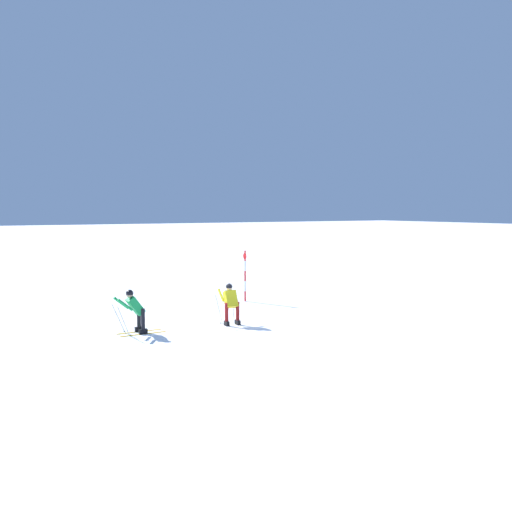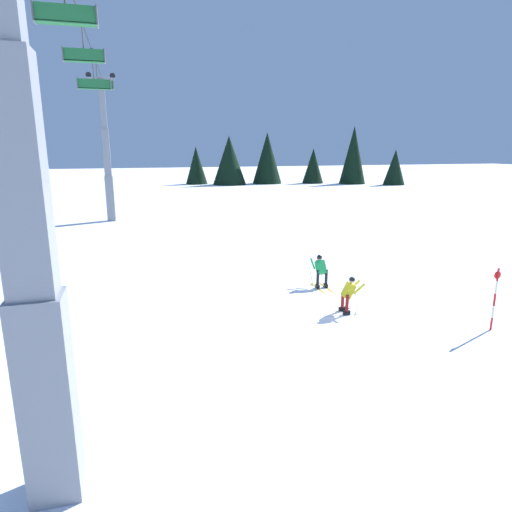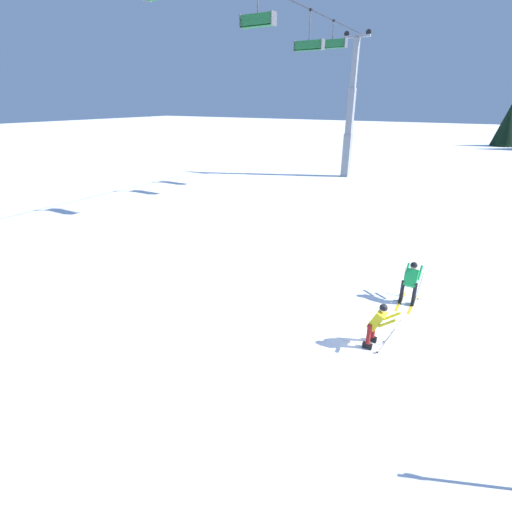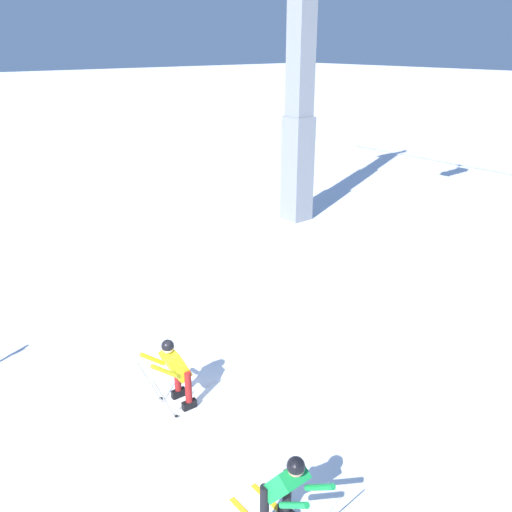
{
  "view_description": "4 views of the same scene",
  "coord_description": "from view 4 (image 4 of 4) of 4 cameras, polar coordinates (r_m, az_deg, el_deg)",
  "views": [
    {
      "loc": [
        8.84,
        17.75,
        4.18
      ],
      "look_at": [
        -0.16,
        2.46,
        2.66
      ],
      "focal_mm": 39.14,
      "sensor_mm": 36.0,
      "label": 1
    },
    {
      "loc": [
        -15.36,
        8.23,
        6.4
      ],
      "look_at": [
        -1.05,
        4.16,
        2.74
      ],
      "focal_mm": 31.14,
      "sensor_mm": 36.0,
      "label": 2
    },
    {
      "loc": [
        -10.46,
        -1.62,
        6.89
      ],
      "look_at": [
        -0.66,
        4.21,
        2.19
      ],
      "focal_mm": 26.65,
      "sensor_mm": 36.0,
      "label": 3
    },
    {
      "loc": [
        6.97,
        -3.88,
        6.48
      ],
      "look_at": [
        -1.03,
        2.64,
        2.28
      ],
      "focal_mm": 37.02,
      "sensor_mm": 36.0,
      "label": 4
    }
  ],
  "objects": [
    {
      "name": "skier_distant_uphill",
      "position": [
        7.82,
        3.28,
        -23.68
      ],
      "size": [
        1.68,
        0.71,
        1.65
      ],
      "color": "yellow",
      "rests_on": "ground_plane"
    },
    {
      "name": "skier_carving_main",
      "position": [
        10.15,
        -8.73,
        -11.88
      ],
      "size": [
        0.73,
        1.8,
        1.6
      ],
      "color": "white",
      "rests_on": "ground_plane"
    },
    {
      "name": "ground_plane",
      "position": [
        10.28,
        -8.18,
        -17.23
      ],
      "size": [
        260.0,
        260.0,
        0.0
      ],
      "primitive_type": "plane",
      "color": "white"
    },
    {
      "name": "lift_tower_near",
      "position": [
        19.96,
        4.78,
        18.05
      ],
      "size": [
        0.9,
        2.68,
        12.37
      ],
      "color": "gray",
      "rests_on": "ground_plane"
    }
  ]
}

